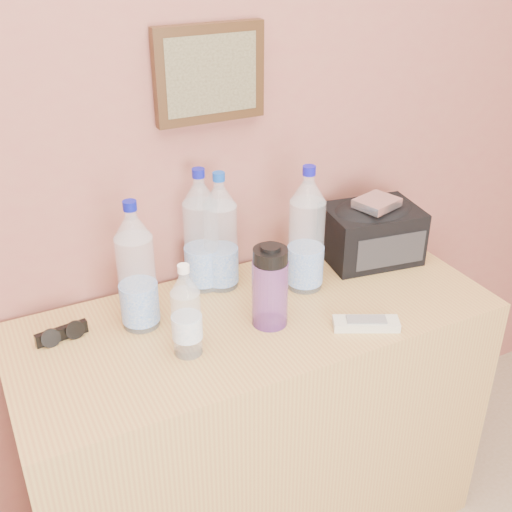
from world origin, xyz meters
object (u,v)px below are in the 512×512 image
Objects in this scene: pet_large_a at (137,273)px; pet_large_d at (306,236)px; pet_small at (186,315)px; ac_remote at (366,324)px; pet_large_c at (221,238)px; nalgene_bottle at (270,286)px; toiletry_bag at (371,231)px; dresser at (256,428)px; foil_packet at (377,203)px; sunglasses at (62,333)px; pet_large_b at (201,236)px.

pet_large_d is (0.48, -0.03, 0.01)m from pet_large_a.
pet_small reaches higher than ac_remote.
pet_large_c is 1.41× the size of pet_small.
pet_large_a is 1.02× the size of pet_large_c.
nalgene_bottle is 0.82× the size of toiletry_bag.
toiletry_bag is at bearing 2.27° from pet_large_a.
pet_large_d reaches higher than dresser.
foil_packet is at bearing 18.67° from nalgene_bottle.
toiletry_bag is at bearing 79.78° from ac_remote.
toiletry_bag reaches higher than dresser.
pet_large_a is at bearing -14.74° from sunglasses.
pet_large_d is 0.30m from ac_remote.
sunglasses reaches higher than dresser.
sunglasses is 0.95m from foil_packet.
foil_packet is at bearing 78.65° from ac_remote.
pet_large_c is at bearing 0.13° from sunglasses.
pet_large_c is 2.03× the size of ac_remote.
foil_packet is (0.67, 0.17, 0.09)m from pet_small.
pet_small is 0.71m from toiletry_bag.
pet_large_a is 0.75m from toiletry_bag.
sunglasses is at bearing -171.56° from toiletry_bag.
pet_large_b is 1.29× the size of toiletry_bag.
pet_large_a is 2.64× the size of sunglasses.
nalgene_bottle is (0.24, 0.02, 0.00)m from pet_small.
sunglasses is at bearing 143.88° from pet_small.
pet_large_b is at bearing 167.94° from foil_packet.
ac_remote is (0.72, -0.30, -0.01)m from sunglasses.
pet_small is 0.48m from ac_remote.
pet_large_b is 0.51m from ac_remote.
pet_large_b is 3.04× the size of foil_packet.
nalgene_bottle is 1.95× the size of foil_packet.
ac_remote is (0.21, -0.13, -0.10)m from nalgene_bottle.
pet_large_b is at bearing 155.77° from pet_large_c.
pet_small reaches higher than foil_packet.
dresser is 0.66m from sunglasses.
sunglasses is at bearing 178.37° from foil_packet.
foil_packet is (0.45, 0.10, 0.61)m from dresser.
sunglasses is 0.78m from ac_remote.
pet_large_b is at bearing 152.44° from pet_large_d.
pet_large_b reaches higher than pet_large_c.
pet_large_a reaches higher than foil_packet.
ac_remote is (0.25, -0.37, -0.14)m from pet_large_c.
pet_large_b is (-0.07, 0.21, 0.57)m from dresser.
pet_small is at bearing -119.22° from pet_large_b.
pet_large_c is at bearing 169.31° from foil_packet.
pet_small is 0.70m from foil_packet.
pet_large_b is at bearing 153.91° from ac_remote.
ac_remote is (0.30, -0.39, -0.15)m from pet_large_b.
toiletry_bag is at bearing -7.06° from sunglasses.
pet_large_a reaches higher than pet_small.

